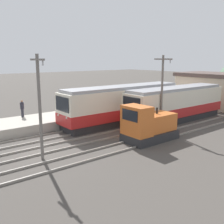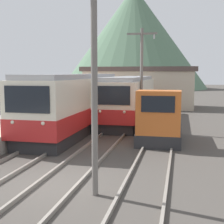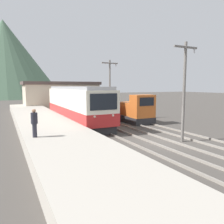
# 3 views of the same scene
# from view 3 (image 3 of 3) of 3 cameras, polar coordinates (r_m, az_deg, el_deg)

# --- Properties ---
(ground_plane) EXTENTS (200.00, 200.00, 0.00)m
(ground_plane) POSITION_cam_3_polar(r_m,az_deg,el_deg) (15.62, 11.67, -7.74)
(ground_plane) COLOR #47423D
(platform_left) EXTENTS (4.50, 54.00, 0.87)m
(platform_left) POSITION_cam_3_polar(r_m,az_deg,el_deg) (12.73, -11.26, -9.07)
(platform_left) COLOR #ADA599
(platform_left) RESTS_ON ground
(track_left) EXTENTS (1.54, 60.00, 0.14)m
(track_left) POSITION_cam_3_polar(r_m,az_deg,el_deg) (14.19, 3.30, -8.81)
(track_left) COLOR gray
(track_left) RESTS_ON ground
(track_center) EXTENTS (1.54, 60.00, 0.14)m
(track_center) POSITION_cam_3_polar(r_m,az_deg,el_deg) (15.73, 12.26, -7.39)
(track_center) COLOR gray
(track_center) RESTS_ON ground
(track_right) EXTENTS (1.54, 60.00, 0.14)m
(track_right) POSITION_cam_3_polar(r_m,az_deg,el_deg) (17.72, 19.88, -6.04)
(track_right) COLOR gray
(track_right) RESTS_ON ground
(commuter_train_left) EXTENTS (2.84, 14.05, 3.83)m
(commuter_train_left) POSITION_cam_3_polar(r_m,az_deg,el_deg) (23.10, -9.31, 1.48)
(commuter_train_left) COLOR #28282B
(commuter_train_left) RESTS_ON ground
(commuter_train_center) EXTENTS (2.84, 12.92, 3.61)m
(commuter_train_center) POSITION_cam_3_polar(r_m,az_deg,el_deg) (28.63, -6.89, 2.36)
(commuter_train_center) COLOR #28282B
(commuter_train_center) RESTS_ON ground
(shunting_locomotive) EXTENTS (2.40, 4.54, 3.00)m
(shunting_locomotive) POSITION_cam_3_polar(r_m,az_deg,el_deg) (23.45, 6.18, 0.22)
(shunting_locomotive) COLOR #28282B
(shunting_locomotive) RESTS_ON ground
(catenary_mast_near) EXTENTS (2.00, 0.20, 6.82)m
(catenary_mast_near) POSITION_cam_3_polar(r_m,az_deg,el_deg) (15.80, 18.34, 5.90)
(catenary_mast_near) COLOR slate
(catenary_mast_near) RESTS_ON ground
(catenary_mast_mid) EXTENTS (2.00, 0.20, 6.82)m
(catenary_mast_mid) POSITION_cam_3_polar(r_m,az_deg,el_deg) (25.38, -0.59, 6.47)
(catenary_mast_mid) COLOR slate
(catenary_mast_mid) RESTS_ON ground
(person_on_platform) EXTENTS (0.38, 0.38, 1.68)m
(person_on_platform) POSITION_cam_3_polar(r_m,az_deg,el_deg) (13.62, -19.62, -2.47)
(person_on_platform) COLOR #282833
(person_on_platform) RESTS_ON platform_left
(station_building) EXTENTS (12.60, 6.30, 4.59)m
(station_building) POSITION_cam_3_polar(r_m,az_deg,el_deg) (38.93, -13.16, 4.34)
(station_building) COLOR beige
(station_building) RESTS_ON ground
(mountain_backdrop) EXTENTS (37.93, 37.93, 25.96)m
(mountain_backdrop) POSITION_cam_3_polar(r_m,az_deg,el_deg) (84.58, -26.26, 12.32)
(mountain_backdrop) COLOR #517056
(mountain_backdrop) RESTS_ON ground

